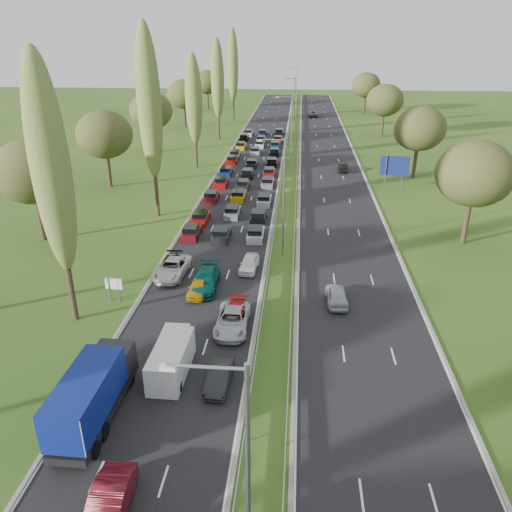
% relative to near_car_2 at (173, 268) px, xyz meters
% --- Properties ---
extents(ground, '(260.00, 260.00, 0.00)m').
position_rel_near_car_2_xyz_m(ground, '(10.13, 42.65, -0.79)').
color(ground, '#264D18').
rests_on(ground, ground).
extents(near_carriageway, '(10.50, 215.00, 0.04)m').
position_rel_near_car_2_xyz_m(near_carriageway, '(3.38, 45.15, -0.79)').
color(near_carriageway, black).
rests_on(near_carriageway, ground).
extents(far_carriageway, '(10.50, 215.00, 0.04)m').
position_rel_near_car_2_xyz_m(far_carriageway, '(16.88, 45.15, -0.79)').
color(far_carriageway, black).
rests_on(far_carriageway, ground).
extents(central_reservation, '(2.36, 215.00, 0.32)m').
position_rel_near_car_2_xyz_m(central_reservation, '(10.13, 45.15, -0.24)').
color(central_reservation, gray).
rests_on(central_reservation, ground).
extents(lamp_columns, '(0.18, 140.18, 12.00)m').
position_rel_near_car_2_xyz_m(lamp_columns, '(10.13, 40.65, 5.21)').
color(lamp_columns, gray).
rests_on(lamp_columns, ground).
extents(poplar_row, '(2.80, 127.80, 22.44)m').
position_rel_near_car_2_xyz_m(poplar_row, '(-5.87, 30.82, 11.60)').
color(poplar_row, '#2D2116').
rests_on(poplar_row, ground).
extents(woodland_left, '(8.00, 166.00, 11.10)m').
position_rel_near_car_2_xyz_m(woodland_left, '(-16.37, 25.28, 6.89)').
color(woodland_left, '#2D2116').
rests_on(woodland_left, ground).
extents(woodland_right, '(8.00, 153.00, 11.10)m').
position_rel_near_car_2_xyz_m(woodland_right, '(29.63, 29.32, 6.89)').
color(woodland_right, '#2D2116').
rests_on(woodland_right, ground).
extents(traffic_queue_fill, '(9.12, 67.08, 0.80)m').
position_rel_near_car_2_xyz_m(traffic_queue_fill, '(3.39, 40.33, -0.35)').
color(traffic_queue_fill, '#590F14').
rests_on(traffic_queue_fill, ground).
extents(near_car_2, '(3.00, 5.72, 1.54)m').
position_rel_near_car_2_xyz_m(near_car_2, '(0.00, 0.00, 0.00)').
color(near_car_2, silver).
rests_on(near_car_2, near_carriageway).
extents(near_car_3, '(2.09, 4.76, 1.36)m').
position_rel_near_car_2_xyz_m(near_car_3, '(-0.36, 0.66, -0.09)').
color(near_car_3, black).
rests_on(near_car_3, near_carriageway).
extents(near_car_5, '(1.91, 4.86, 1.58)m').
position_rel_near_car_2_xyz_m(near_car_5, '(3.16, -25.64, 0.02)').
color(near_car_5, '#580F16').
rests_on(near_car_5, near_carriageway).
extents(near_car_7, '(2.29, 5.48, 1.58)m').
position_rel_near_car_2_xyz_m(near_car_7, '(3.54, -2.20, 0.02)').
color(near_car_7, '#044A46').
rests_on(near_car_7, near_carriageway).
extents(near_car_8, '(1.74, 4.01, 1.35)m').
position_rel_near_car_2_xyz_m(near_car_8, '(3.14, -3.37, -0.10)').
color(near_car_8, '#B7880C').
rests_on(near_car_8, near_carriageway).
extents(near_car_9, '(1.56, 4.05, 1.32)m').
position_rel_near_car_2_xyz_m(near_car_9, '(6.84, -15.49, -0.11)').
color(near_car_9, black).
rests_on(near_car_9, near_carriageway).
extents(near_car_10, '(2.49, 5.35, 1.48)m').
position_rel_near_car_2_xyz_m(near_car_10, '(6.80, -8.74, -0.03)').
color(near_car_10, '#B5B8C0').
rests_on(near_car_10, near_carriageway).
extents(near_car_11, '(1.88, 4.56, 1.32)m').
position_rel_near_car_2_xyz_m(near_car_11, '(6.94, -7.90, -0.11)').
color(near_car_11, '#A7120A').
rests_on(near_car_11, near_carriageway).
extents(near_car_12, '(1.91, 4.12, 1.37)m').
position_rel_near_car_2_xyz_m(near_car_12, '(7.04, 1.84, -0.09)').
color(near_car_12, white).
rests_on(near_car_12, near_carriageway).
extents(far_car_0, '(1.87, 4.33, 1.45)m').
position_rel_near_car_2_xyz_m(far_car_0, '(15.06, -3.95, -0.04)').
color(far_car_0, '#A5A8AE').
rests_on(far_car_0, far_carriageway).
extents(far_car_1, '(1.47, 4.13, 1.36)m').
position_rel_near_car_2_xyz_m(far_car_1, '(18.77, 40.83, -0.09)').
color(far_car_1, black).
rests_on(far_car_1, far_carriageway).
extents(far_car_2, '(2.83, 5.66, 1.54)m').
position_rel_near_car_2_xyz_m(far_car_2, '(14.95, 100.71, 0.00)').
color(far_car_2, slate).
rests_on(far_car_2, far_carriageway).
extents(blue_lorry, '(2.37, 8.54, 3.61)m').
position_rel_near_car_2_xyz_m(blue_lorry, '(0.06, -19.13, 1.09)').
color(blue_lorry, black).
rests_on(blue_lorry, near_carriageway).
extents(white_van_front, '(1.82, 4.64, 1.86)m').
position_rel_near_car_2_xyz_m(white_van_front, '(3.21, -13.32, 0.17)').
color(white_van_front, silver).
rests_on(white_van_front, near_carriageway).
extents(white_van_rear, '(2.10, 5.35, 2.15)m').
position_rel_near_car_2_xyz_m(white_van_rear, '(3.49, -14.43, 0.31)').
color(white_van_rear, silver).
rests_on(white_van_rear, near_carriageway).
extents(info_sign, '(1.50, 0.19, 2.10)m').
position_rel_near_car_2_xyz_m(info_sign, '(-3.77, -5.13, 0.58)').
color(info_sign, gray).
rests_on(info_sign, ground).
extents(direction_sign, '(3.97, 0.72, 5.20)m').
position_rel_near_car_2_xyz_m(direction_sign, '(25.03, 29.48, 2.78)').
color(direction_sign, gray).
rests_on(direction_sign, ground).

